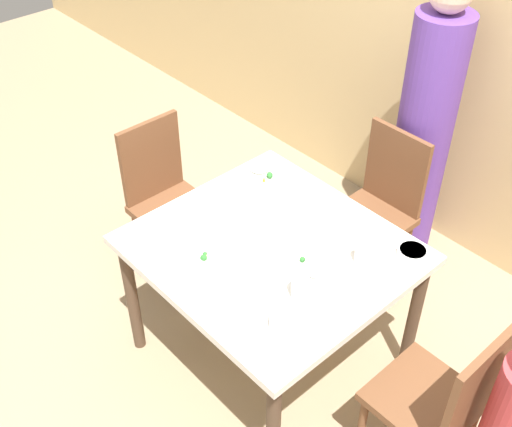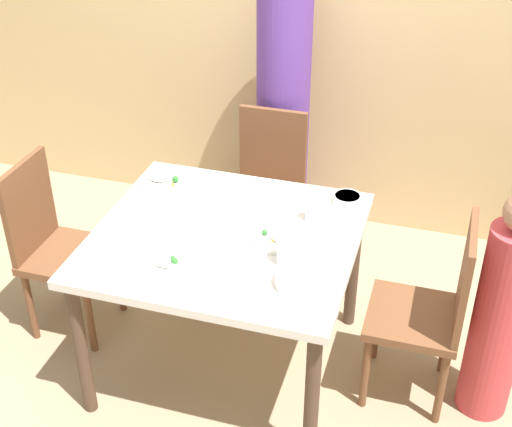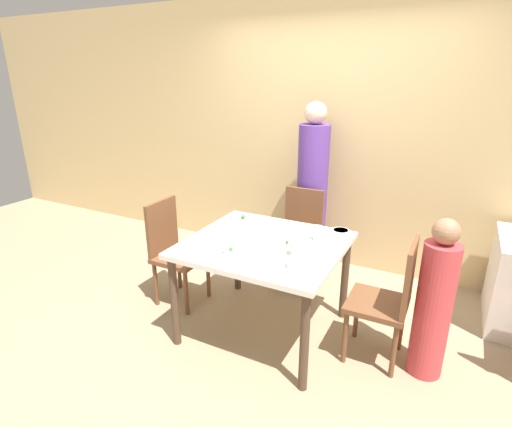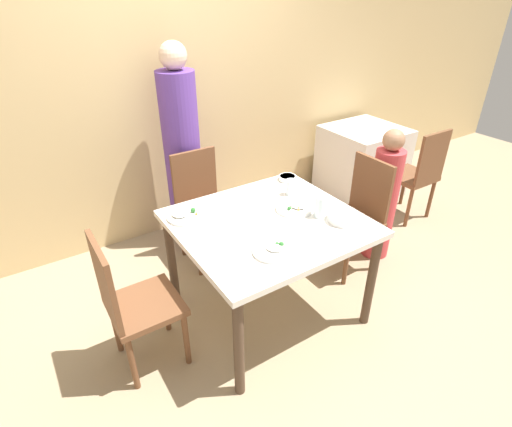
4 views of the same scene
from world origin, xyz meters
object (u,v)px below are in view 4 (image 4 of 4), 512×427
(person_child, at_px, (383,200))
(bowl_curry, at_px, (343,217))
(plate_rice_adult, at_px, (185,216))
(chair_adult_spot, at_px, (202,204))
(glass_water_tall, at_px, (320,207))
(person_adult, at_px, (183,157))
(chair_child_spot, at_px, (358,213))

(person_child, bearing_deg, bowl_curry, -157.38)
(person_child, height_order, plate_rice_adult, person_child)
(chair_adult_spot, height_order, glass_water_tall, chair_adult_spot)
(person_adult, relative_size, bowl_curry, 8.74)
(bowl_curry, xyz_separation_m, glass_water_tall, (-0.09, 0.12, 0.04))
(bowl_curry, relative_size, plate_rice_adult, 0.83)
(person_adult, bearing_deg, glass_water_tall, -74.67)
(bowl_curry, distance_m, glass_water_tall, 0.16)
(person_adult, xyz_separation_m, bowl_curry, (0.45, -1.44, -0.01))
(chair_adult_spot, bearing_deg, plate_rice_adult, -124.55)
(chair_adult_spot, xyz_separation_m, person_adult, (-0.00, 0.32, 0.31))
(chair_child_spot, xyz_separation_m, person_adult, (-0.97, 1.11, 0.31))
(chair_adult_spot, distance_m, person_adult, 0.44)
(person_child, height_order, bowl_curry, person_child)
(person_child, relative_size, glass_water_tall, 7.93)
(glass_water_tall, bearing_deg, bowl_curry, -53.41)
(person_child, relative_size, bowl_curry, 5.75)
(glass_water_tall, bearing_deg, chair_child_spot, 18.94)
(plate_rice_adult, height_order, glass_water_tall, glass_water_tall)
(person_adult, bearing_deg, chair_child_spot, -48.84)
(chair_child_spot, height_order, plate_rice_adult, chair_child_spot)
(bowl_curry, xyz_separation_m, plate_rice_adult, (-0.82, 0.58, -0.02))
(chair_child_spot, height_order, person_child, person_child)
(person_adult, height_order, plate_rice_adult, person_adult)
(chair_adult_spot, xyz_separation_m, bowl_curry, (0.45, -1.12, 0.29))
(chair_adult_spot, relative_size, bowl_curry, 4.72)
(chair_adult_spot, height_order, plate_rice_adult, chair_adult_spot)
(plate_rice_adult, bearing_deg, chair_adult_spot, 55.45)
(chair_child_spot, distance_m, person_child, 0.28)
(chair_adult_spot, xyz_separation_m, glass_water_tall, (0.36, -1.00, 0.34))
(chair_child_spot, relative_size, glass_water_tall, 6.52)
(chair_adult_spot, relative_size, person_child, 0.82)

